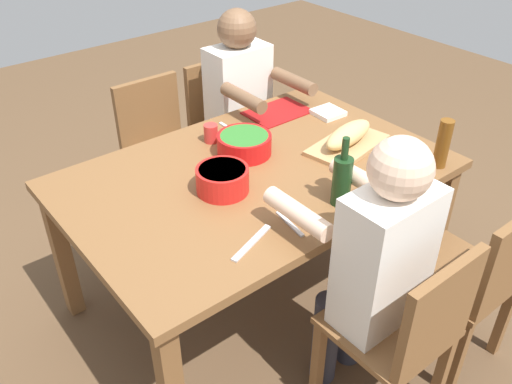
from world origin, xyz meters
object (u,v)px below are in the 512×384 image
object	(u,v)px
napkin_stack	(328,113)
beer_bottle	(443,144)
bread_loaf	(348,135)
wine_bottle	(342,180)
diner_near_center	(374,259)
serving_bowl_greens	(244,143)
cutting_board	(347,145)
wine_glass	(394,168)
serving_bowl_fruit	(222,178)
cup_far_center	(212,133)
dining_table	(256,186)
chair_near_right	(478,277)
chair_near_center	(407,331)
diner_far_right	(243,101)
chair_far_center	(160,147)
chair_far_right	(225,124)

from	to	relation	value
napkin_stack	beer_bottle	bearing A→B (deg)	-88.58
bread_loaf	wine_bottle	bearing A→B (deg)	-140.39
diner_near_center	serving_bowl_greens	size ratio (longest dim) A/B	4.87
beer_bottle	wine_bottle	bearing A→B (deg)	172.23
wine_bottle	beer_bottle	bearing A→B (deg)	-7.77
bread_loaf	beer_bottle	world-z (taller)	beer_bottle
cutting_board	wine_glass	world-z (taller)	wine_glass
serving_bowl_fruit	cup_far_center	world-z (taller)	serving_bowl_fruit
wine_glass	bread_loaf	bearing A→B (deg)	69.26
dining_table	wine_bottle	size ratio (longest dim) A/B	5.60
beer_bottle	chair_near_right	bearing A→B (deg)	-117.38
wine_bottle	wine_glass	world-z (taller)	wine_bottle
chair_near_center	napkin_stack	size ratio (longest dim) A/B	6.07
diner_far_right	serving_bowl_fruit	bearing A→B (deg)	-132.39
diner_near_center	chair_near_right	bearing A→B (deg)	-22.35
diner_far_right	serving_bowl_greens	xyz separation A→B (m)	(-0.39, -0.52, 0.10)
chair_far_center	beer_bottle	xyz separation A→B (m)	(0.65, -1.33, 0.37)
diner_far_right	serving_bowl_greens	distance (m)	0.66
diner_far_right	cutting_board	distance (m)	0.78
chair_far_center	serving_bowl_greens	bearing A→B (deg)	-85.68
dining_table	cutting_board	xyz separation A→B (m)	(0.46, -0.10, 0.09)
diner_far_right	chair_near_right	bearing A→B (deg)	-90.00
cup_far_center	chair_far_center	bearing A→B (deg)	90.54
diner_far_right	napkin_stack	world-z (taller)	diner_far_right
serving_bowl_greens	napkin_stack	distance (m)	0.58
chair_far_center	diner_near_center	bearing A→B (deg)	-90.00
dining_table	wine_bottle	distance (m)	0.45
cutting_board	beer_bottle	bearing A→B (deg)	-62.79
wine_glass	chair_far_right	bearing A→B (deg)	84.63
wine_bottle	wine_glass	xyz separation A→B (m)	(0.21, -0.08, 0.01)
wine_glass	chair_far_center	bearing A→B (deg)	103.62
beer_bottle	napkin_stack	xyz separation A→B (m)	(-0.02, 0.66, -0.10)
chair_near_center	wine_bottle	distance (m)	0.60
chair_near_right	cutting_board	size ratio (longest dim) A/B	2.12
cutting_board	diner_far_right	bearing A→B (deg)	91.06
chair_near_center	cutting_board	distance (m)	0.93
diner_far_right	cutting_board	xyz separation A→B (m)	(0.01, -0.78, 0.05)
beer_bottle	wine_glass	size ratio (longest dim) A/B	1.33
chair_far_center	serving_bowl_fruit	world-z (taller)	chair_far_center
diner_near_center	chair_far_right	world-z (taller)	diner_near_center
wine_glass	cup_far_center	bearing A→B (deg)	111.43
chair_near_center	serving_bowl_fruit	xyz separation A→B (m)	(-0.20, 0.82, 0.32)
diner_far_right	napkin_stack	xyz separation A→B (m)	(0.19, -0.48, 0.05)
diner_near_center	beer_bottle	distance (m)	0.70
beer_bottle	chair_far_right	bearing A→B (deg)	98.69
chair_far_center	diner_far_right	distance (m)	0.53
chair_near_center	cup_far_center	xyz separation A→B (m)	(0.00, 1.20, 0.30)
dining_table	napkin_stack	world-z (taller)	napkin_stack
serving_bowl_fruit	napkin_stack	world-z (taller)	serving_bowl_fruit
dining_table	diner_far_right	bearing A→B (deg)	56.50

